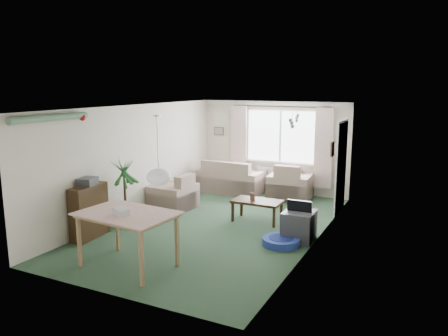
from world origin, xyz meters
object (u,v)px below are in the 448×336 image
at_px(sofa, 232,176).
at_px(houseplant, 125,193).
at_px(armchair_corner, 290,181).
at_px(armchair_left, 173,191).
at_px(tv_cube, 299,226).
at_px(dining_table, 128,240).
at_px(pet_bed, 281,241).
at_px(coffee_table, 257,211).
at_px(bookshelf, 89,212).

distance_m(sofa, houseplant, 3.65).
height_order(armchair_corner, armchair_left, armchair_corner).
distance_m(armchair_left, tv_cube, 3.28).
xyz_separation_m(dining_table, pet_bed, (1.85, 1.95, -0.36)).
bearing_deg(houseplant, armchair_left, 84.36).
bearing_deg(dining_table, sofa, 96.96).
bearing_deg(houseplant, dining_table, -50.15).
bearing_deg(sofa, houseplant, 80.61).
bearing_deg(dining_table, armchair_corner, 78.88).
distance_m(houseplant, pet_bed, 3.24).
bearing_deg(houseplant, sofa, 79.32).
relative_size(coffee_table, tv_cube, 1.69).
bearing_deg(coffee_table, tv_cube, -31.89).
bearing_deg(coffee_table, dining_table, -107.28).
xyz_separation_m(armchair_left, houseplant, (-0.15, -1.52, 0.29)).
bearing_deg(dining_table, tv_cube, 48.94).
bearing_deg(bookshelf, houseplant, 72.94).
distance_m(armchair_corner, houseplant, 4.24).
bearing_deg(armchair_corner, dining_table, 74.38).
relative_size(armchair_corner, tv_cube, 1.69).
relative_size(dining_table, tv_cube, 2.30).
relative_size(coffee_table, houseplant, 0.72).
height_order(armchair_left, bookshelf, bookshelf).
xyz_separation_m(armchair_left, tv_cube, (3.20, -0.72, -0.14)).
distance_m(dining_table, pet_bed, 2.71).
distance_m(sofa, dining_table, 5.17).
xyz_separation_m(bookshelf, pet_bed, (3.34, 1.20, -0.43)).
relative_size(houseplant, pet_bed, 2.09).
xyz_separation_m(dining_table, tv_cube, (2.05, 2.35, -0.16)).
relative_size(houseplant, tv_cube, 2.35).
height_order(houseplant, tv_cube, houseplant).
xyz_separation_m(armchair_left, dining_table, (1.15, -3.08, 0.02)).
bearing_deg(armchair_corner, sofa, -5.38).
bearing_deg(armchair_corner, armchair_left, 38.80).
relative_size(armchair_corner, houseplant, 0.72).
height_order(sofa, armchair_left, sofa).
height_order(sofa, armchair_corner, armchair_corner).
bearing_deg(armchair_left, bookshelf, -4.87).
relative_size(sofa, tv_cube, 2.88).
distance_m(sofa, armchair_left, 2.12).
xyz_separation_m(sofa, coffee_table, (1.57, -2.09, -0.20)).
bearing_deg(armchair_left, houseplant, -2.22).
distance_m(coffee_table, pet_bed, 1.43).
bearing_deg(pet_bed, armchair_corner, 104.98).
height_order(armchair_left, tv_cube, armchair_left).
distance_m(coffee_table, dining_table, 3.19).
height_order(dining_table, pet_bed, dining_table).
height_order(sofa, bookshelf, bookshelf).
xyz_separation_m(houseplant, tv_cube, (3.35, 0.79, -0.43)).
xyz_separation_m(armchair_left, pet_bed, (3.00, -1.13, -0.34)).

